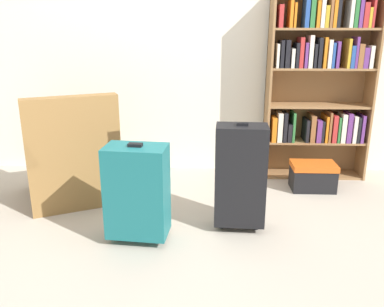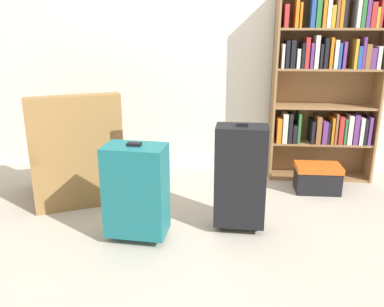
# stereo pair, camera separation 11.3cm
# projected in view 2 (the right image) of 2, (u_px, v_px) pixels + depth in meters

# --- Properties ---
(ground_plane) EXTENTS (9.71, 9.71, 0.00)m
(ground_plane) POSITION_uv_depth(u_px,v_px,m) (185.00, 253.00, 2.62)
(ground_plane) COLOR #B2A899
(back_wall) EXTENTS (5.55, 0.10, 2.60)m
(back_wall) POSITION_uv_depth(u_px,v_px,m) (202.00, 36.00, 3.82)
(back_wall) COLOR silver
(back_wall) RESTS_ON ground
(bookshelf) EXTENTS (0.94, 0.28, 1.70)m
(bookshelf) POSITION_uv_depth(u_px,v_px,m) (326.00, 80.00, 3.66)
(bookshelf) COLOR olive
(bookshelf) RESTS_ON ground
(armchair) EXTENTS (0.93, 0.93, 0.90)m
(armchair) POSITION_uv_depth(u_px,v_px,m) (76.00, 160.00, 3.42)
(armchair) COLOR olive
(armchair) RESTS_ON ground
(mug) EXTENTS (0.12, 0.08, 0.10)m
(mug) POSITION_uv_depth(u_px,v_px,m) (135.00, 189.00, 3.52)
(mug) COLOR white
(mug) RESTS_ON ground
(storage_box) EXTENTS (0.38, 0.25, 0.24)m
(storage_box) POSITION_uv_depth(u_px,v_px,m) (317.00, 177.00, 3.55)
(storage_box) COLOR black
(storage_box) RESTS_ON ground
(suitcase_teal) EXTENTS (0.42, 0.29, 0.68)m
(suitcase_teal) POSITION_uv_depth(u_px,v_px,m) (136.00, 190.00, 2.69)
(suitcase_teal) COLOR #19666B
(suitcase_teal) RESTS_ON ground
(suitcase_black) EXTENTS (0.36, 0.23, 0.78)m
(suitcase_black) POSITION_uv_depth(u_px,v_px,m) (240.00, 176.00, 2.80)
(suitcase_black) COLOR black
(suitcase_black) RESTS_ON ground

